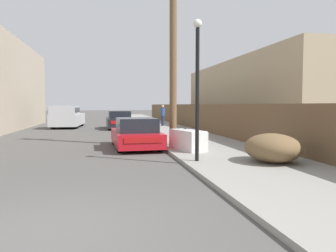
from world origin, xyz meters
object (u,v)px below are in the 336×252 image
object	(u,v)px
brush_pile	(273,148)
discarded_fridge	(188,140)
street_lamp	(197,79)
parked_sports_car_red	(136,134)
utility_pole	(173,33)
pickup_truck	(67,117)
pedestrian	(163,115)
car_parked_mid	(119,120)

from	to	relation	value
brush_pile	discarded_fridge	bearing A→B (deg)	120.72
discarded_fridge	street_lamp	xyz separation A→B (m)	(-0.33, -2.46, 2.14)
parked_sports_car_red	utility_pole	size ratio (longest dim) A/B	0.46
street_lamp	pickup_truck	bearing A→B (deg)	108.07
brush_pile	pickup_truck	bearing A→B (deg)	113.40
brush_pile	pedestrian	distance (m)	17.71
pickup_truck	discarded_fridge	bearing A→B (deg)	115.38
discarded_fridge	parked_sports_car_red	world-z (taller)	parked_sports_car_red
pickup_truck	pedestrian	world-z (taller)	pedestrian
pedestrian	discarded_fridge	bearing A→B (deg)	-96.20
street_lamp	parked_sports_car_red	bearing A→B (deg)	109.06
discarded_fridge	street_lamp	world-z (taller)	street_lamp
car_parked_mid	brush_pile	xyz separation A→B (m)	(3.90, -16.55, -0.09)
car_parked_mid	brush_pile	bearing A→B (deg)	-78.20
parked_sports_car_red	pedestrian	xyz separation A→B (m)	(3.41, 12.74, 0.41)
brush_pile	pedestrian	xyz separation A→B (m)	(-0.26, 17.70, 0.45)
car_parked_mid	utility_pole	bearing A→B (deg)	-82.41
parked_sports_car_red	car_parked_mid	bearing A→B (deg)	88.64
brush_pile	parked_sports_car_red	bearing A→B (deg)	126.49
discarded_fridge	utility_pole	distance (m)	4.77
utility_pole	brush_pile	xyz separation A→B (m)	(2.04, -4.92, -4.36)
car_parked_mid	brush_pile	distance (m)	17.01
car_parked_mid	pedestrian	size ratio (longest dim) A/B	2.58
discarded_fridge	pickup_truck	xyz separation A→B (m)	(-6.15, 15.36, 0.39)
utility_pole	parked_sports_car_red	bearing A→B (deg)	178.41
car_parked_mid	brush_pile	size ratio (longest dim) A/B	2.35
parked_sports_car_red	pedestrian	bearing A→B (deg)	72.54
discarded_fridge	parked_sports_car_red	bearing A→B (deg)	118.87
parked_sports_car_red	brush_pile	world-z (taller)	parked_sports_car_red
discarded_fridge	utility_pole	size ratio (longest dim) A/B	0.20
pickup_truck	brush_pile	bearing A→B (deg)	116.97
car_parked_mid	pedestrian	bearing A→B (deg)	16.13
discarded_fridge	utility_pole	bearing A→B (deg)	80.67
car_parked_mid	pickup_truck	world-z (taller)	pickup_truck
pickup_truck	street_lamp	distance (m)	18.82
discarded_fridge	brush_pile	xyz separation A→B (m)	(1.84, -3.10, 0.05)
parked_sports_car_red	car_parked_mid	distance (m)	11.59
utility_pole	street_lamp	bearing A→B (deg)	-91.78
discarded_fridge	car_parked_mid	xyz separation A→B (m)	(-2.05, 13.45, 0.15)
street_lamp	brush_pile	bearing A→B (deg)	-16.49
street_lamp	pedestrian	world-z (taller)	street_lamp
discarded_fridge	brush_pile	world-z (taller)	brush_pile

